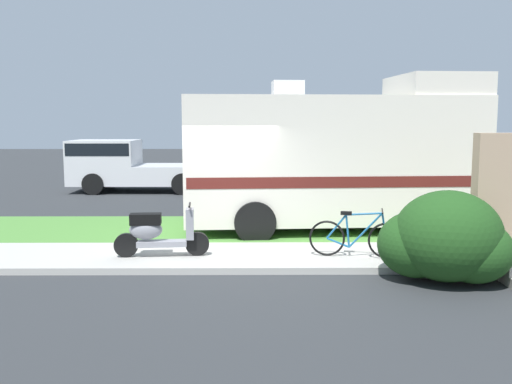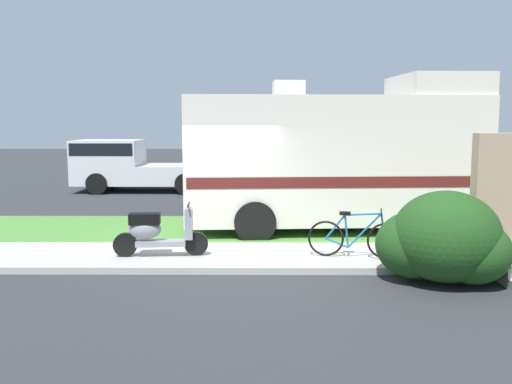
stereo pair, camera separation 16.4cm
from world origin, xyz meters
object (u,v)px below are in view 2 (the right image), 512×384
motorhome_rv (335,158)px  bicycle (355,237)px  scooter (157,232)px  pickup_truck_near (324,175)px  pickup_truck_far (131,164)px

motorhome_rv → bicycle: bearing=-90.5°
scooter → bicycle: scooter is taller
pickup_truck_near → pickup_truck_far: pickup_truck_far is taller
pickup_truck_near → scooter: bearing=-118.5°
motorhome_rv → pickup_truck_far: size_ratio=1.31×
motorhome_rv → pickup_truck_near: 4.26m
motorhome_rv → pickup_truck_near: (0.24, 4.17, -0.82)m
bicycle → pickup_truck_near: (0.27, 7.26, 0.43)m
motorhome_rv → scooter: bearing=-140.7°
bicycle → pickup_truck_near: 7.28m
pickup_truck_far → motorhome_rv: bearing=-48.9°
pickup_truck_near → motorhome_rv: bearing=-93.3°
motorhome_rv → bicycle: motorhome_rv is taller
motorhome_rv → pickup_truck_near: motorhome_rv is taller
motorhome_rv → scooter: size_ratio=3.96×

